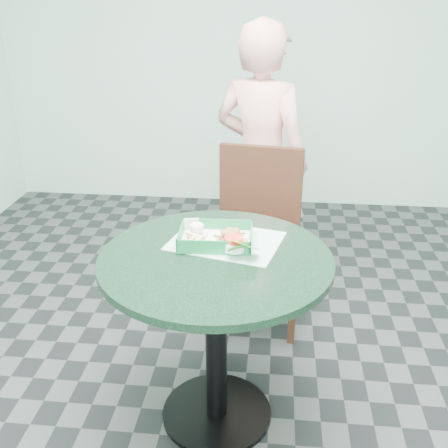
# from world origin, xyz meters

# --- Properties ---
(floor) EXTENTS (4.00, 5.00, 0.02)m
(floor) POSITION_xyz_m (0.00, 0.00, 0.00)
(floor) COLOR #303335
(floor) RESTS_ON ground
(wall_back) EXTENTS (4.00, 0.04, 2.80)m
(wall_back) POSITION_xyz_m (0.00, 2.50, 1.40)
(wall_back) COLOR silver
(wall_back) RESTS_ON ground
(cafe_table) EXTENTS (0.88, 0.88, 0.75)m
(cafe_table) POSITION_xyz_m (0.00, 0.00, 0.58)
(cafe_table) COLOR black
(cafe_table) RESTS_ON floor
(dining_chair) EXTENTS (0.44, 0.44, 0.93)m
(dining_chair) POSITION_xyz_m (0.13, 0.82, 0.53)
(dining_chair) COLOR #331F11
(dining_chair) RESTS_ON floor
(diner_person) EXTENTS (0.69, 0.59, 1.60)m
(diner_person) POSITION_xyz_m (0.12, 1.14, 0.80)
(diner_person) COLOR #DC9588
(diner_person) RESTS_ON floor
(placemat) EXTENTS (0.48, 0.40, 0.00)m
(placemat) POSITION_xyz_m (0.03, 0.13, 0.75)
(placemat) COLOR #A5C8C5
(placemat) RESTS_ON cafe_table
(food_basket) EXTENTS (0.28, 0.20, 0.06)m
(food_basket) POSITION_xyz_m (-0.01, 0.11, 0.77)
(food_basket) COLOR #136F37
(food_basket) RESTS_ON placemat
(crab_sandwich) EXTENTS (0.11, 0.11, 0.07)m
(crab_sandwich) POSITION_xyz_m (0.04, 0.08, 0.80)
(crab_sandwich) COLOR #DEB75E
(crab_sandwich) RESTS_ON food_basket
(fries_pile) EXTENTS (0.12, 0.13, 0.04)m
(fries_pile) POSITION_xyz_m (-0.08, 0.07, 0.79)
(fries_pile) COLOR #F0D68D
(fries_pile) RESTS_ON food_basket
(sauce_ramekin) EXTENTS (0.05, 0.05, 0.03)m
(sauce_ramekin) POSITION_xyz_m (-0.09, 0.14, 0.80)
(sauce_ramekin) COLOR white
(sauce_ramekin) RESTS_ON food_basket
(garnish_cup) EXTENTS (0.13, 0.13, 0.05)m
(garnish_cup) POSITION_xyz_m (0.07, 0.02, 0.79)
(garnish_cup) COLOR silver
(garnish_cup) RESTS_ON food_basket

